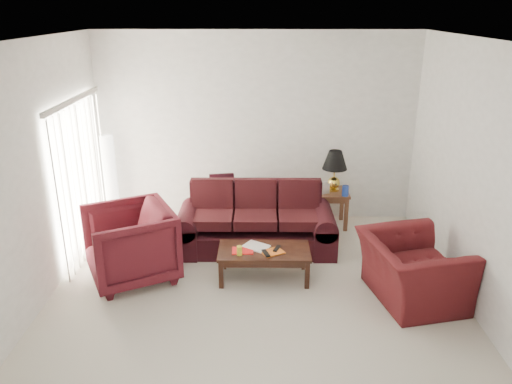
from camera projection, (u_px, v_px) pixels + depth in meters
floor at (255, 297)px, 6.06m from camera, size 5.00×5.00×0.00m
blinds at (82, 178)px, 6.92m from camera, size 0.10×2.00×2.16m
sofa at (256, 219)px, 7.14m from camera, size 2.34×1.19×0.92m
throw_pillow at (222, 186)px, 7.75m from camera, size 0.40×0.25×0.39m
end_table at (330, 208)px, 7.96m from camera, size 0.55×0.55×0.58m
table_lamp at (334, 171)px, 7.78m from camera, size 0.51×0.51×0.65m
clock at (324, 189)px, 7.73m from camera, size 0.16×0.11×0.15m
blue_canister at (345, 191)px, 7.64m from camera, size 0.13×0.13×0.16m
picture_frame at (324, 183)px, 8.00m from camera, size 0.19×0.20×0.05m
floor_lamp at (111, 180)px, 7.88m from camera, size 0.31×0.31×1.48m
armchair_left at (130, 244)px, 6.34m from camera, size 1.41×1.39×0.96m
armchair_right at (412, 270)px, 5.92m from camera, size 1.27×1.38×0.77m
coffee_table at (264, 264)px, 6.42m from camera, size 1.21×0.67×0.41m
magazine_red at (243, 251)px, 6.31m from camera, size 0.27×0.21×0.02m
magazine_white at (256, 246)px, 6.42m from camera, size 0.39×0.36×0.02m
magazine_orange at (272, 252)px, 6.27m from camera, size 0.33×0.30×0.02m
remote_a at (266, 253)px, 6.20m from camera, size 0.11×0.19×0.02m
remote_b at (277, 248)px, 6.32m from camera, size 0.11×0.17×0.02m
yellow_glass at (239, 251)px, 6.20m from camera, size 0.09×0.09×0.12m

